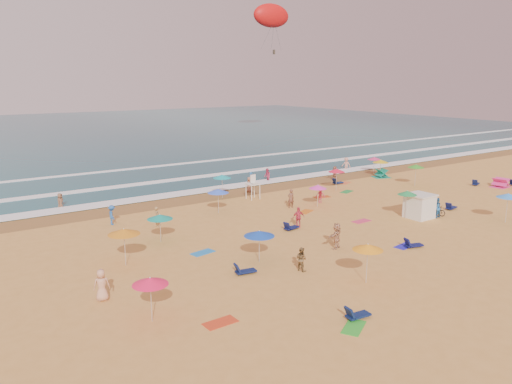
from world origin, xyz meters
TOP-DOWN VIEW (x-y plane):
  - ground at (0.00, 0.00)m, footprint 220.00×220.00m
  - ocean at (0.00, 84.00)m, footprint 220.00×140.00m
  - wet_sand at (0.00, 12.50)m, footprint 220.00×220.00m
  - surf_foam at (0.00, 21.32)m, footprint 200.00×18.70m
  - cabana at (6.87, -4.94)m, footprint 2.00×2.00m
  - cabana_roof at (6.87, -4.94)m, footprint 2.20×2.20m
  - bicycle at (8.77, -5.24)m, footprint 1.05×1.83m
  - lifeguard_stand at (-1.18, 9.02)m, footprint 1.20×1.20m
  - beach_umbrellas at (2.71, -0.35)m, footprint 48.29×26.09m
  - loungers at (5.65, -3.91)m, footprint 41.18×25.44m
  - towels at (0.95, -2.94)m, footprint 42.87×26.84m
  - popup_tents at (21.54, 3.80)m, footprint 8.97×13.38m
  - beachgoers at (-0.06, 4.49)m, footprint 40.67×25.84m
  - parasail at (32.71, 52.68)m, footprint 8.30×2.90m

SIDE VIEW (x-z plane):
  - ground at x=0.00m, z-range 0.00..0.00m
  - ocean at x=0.00m, z-range -0.09..0.09m
  - wet_sand at x=0.00m, z-range 0.01..0.01m
  - towels at x=0.95m, z-range 0.00..0.03m
  - surf_foam at x=0.00m, z-range 0.08..0.12m
  - loungers at x=5.65m, z-range 0.00..0.34m
  - bicycle at x=8.77m, z-range 0.00..0.91m
  - popup_tents at x=21.54m, z-range 0.00..1.20m
  - beachgoers at x=-0.06m, z-range -0.26..1.87m
  - cabana at x=6.87m, z-range 0.00..2.00m
  - lifeguard_stand at x=-1.18m, z-range 0.00..2.10m
  - cabana_roof at x=6.87m, z-range 2.00..2.12m
  - beach_umbrellas at x=2.71m, z-range 1.74..2.50m
  - parasail at x=32.71m, z-range 19.19..28.92m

